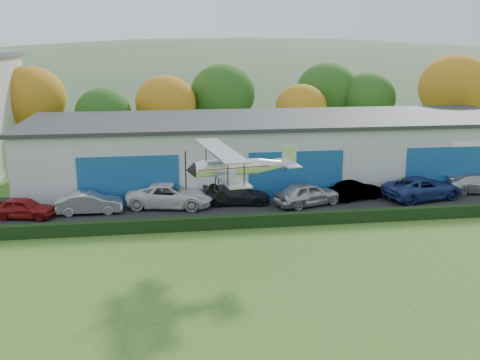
{
  "coord_description": "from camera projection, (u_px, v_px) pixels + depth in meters",
  "views": [
    {
      "loc": [
        -4.84,
        -16.31,
        11.24
      ],
      "look_at": [
        -0.48,
        12.96,
        3.88
      ],
      "focal_mm": 41.46,
      "sensor_mm": 36.0,
      "label": 1
    }
  ],
  "objects": [
    {
      "name": "apron",
      "position": [
        271.0,
        204.0,
        39.64
      ],
      "size": [
        48.0,
        9.0,
        0.05
      ],
      "primitive_type": "cube",
      "color": "black",
      "rests_on": "ground"
    },
    {
      "name": "hedge",
      "position": [
        287.0,
        219.0,
        34.94
      ],
      "size": [
        46.0,
        0.6,
        0.8
      ],
      "primitive_type": "cube",
      "color": "black",
      "rests_on": "ground"
    },
    {
      "name": "hangar",
      "position": [
        279.0,
        149.0,
        45.99
      ],
      "size": [
        40.6,
        12.6,
        5.3
      ],
      "color": "#B2B7BC",
      "rests_on": "ground"
    },
    {
      "name": "tree_belt",
      "position": [
        213.0,
        99.0,
        56.82
      ],
      "size": [
        75.7,
        13.22,
        10.12
      ],
      "color": "#3D2614",
      "rests_on": "ground"
    },
    {
      "name": "distant_hills",
      "position": [
        160.0,
        131.0,
        155.96
      ],
      "size": [
        430.0,
        196.0,
        56.0
      ],
      "color": "#4C6642",
      "rests_on": "ground"
    },
    {
      "name": "car_0",
      "position": [
        24.0,
        208.0,
        36.18
      ],
      "size": [
        4.31,
        2.46,
        1.38
      ],
      "primitive_type": "imported",
      "rotation": [
        0.0,
        0.0,
        1.35
      ],
      "color": "maroon",
      "rests_on": "apron"
    },
    {
      "name": "car_1",
      "position": [
        90.0,
        203.0,
        37.19
      ],
      "size": [
        4.37,
        1.57,
        1.43
      ],
      "primitive_type": "imported",
      "rotation": [
        0.0,
        0.0,
        1.58
      ],
      "color": "silver",
      "rests_on": "apron"
    },
    {
      "name": "car_2",
      "position": [
        170.0,
        195.0,
        38.62
      ],
      "size": [
        6.35,
        3.87,
        1.64
      ],
      "primitive_type": "imported",
      "rotation": [
        0.0,
        0.0,
        1.37
      ],
      "color": "silver",
      "rests_on": "apron"
    },
    {
      "name": "car_3",
      "position": [
        237.0,
        195.0,
        39.35
      ],
      "size": [
        4.92,
        2.39,
        1.38
      ],
      "primitive_type": "imported",
      "rotation": [
        0.0,
        0.0,
        1.47
      ],
      "color": "black",
      "rests_on": "apron"
    },
    {
      "name": "car_4",
      "position": [
        308.0,
        194.0,
        39.01
      ],
      "size": [
        5.26,
        3.42,
        1.67
      ],
      "primitive_type": "imported",
      "rotation": [
        0.0,
        0.0,
        1.89
      ],
      "color": "silver",
      "rests_on": "apron"
    },
    {
      "name": "car_5",
      "position": [
        357.0,
        190.0,
        40.54
      ],
      "size": [
        4.31,
        2.48,
        1.34
      ],
      "primitive_type": "imported",
      "rotation": [
        0.0,
        0.0,
        1.85
      ],
      "color": "gray",
      "rests_on": "apron"
    },
    {
      "name": "car_6",
      "position": [
        422.0,
        188.0,
        40.6
      ],
      "size": [
        6.46,
        4.1,
        1.66
      ],
      "primitive_type": "imported",
      "rotation": [
        0.0,
        0.0,
        1.81
      ],
      "color": "navy",
      "rests_on": "apron"
    },
    {
      "name": "car_7",
      "position": [
        477.0,
        183.0,
        42.34
      ],
      "size": [
        5.16,
        2.52,
        1.45
      ],
      "primitive_type": "imported",
      "rotation": [
        0.0,
        0.0,
        1.47
      ],
      "color": "silver",
      "rests_on": "apron"
    },
    {
      "name": "biplane",
      "position": [
        237.0,
        165.0,
        29.31
      ],
      "size": [
        6.16,
        7.07,
        2.63
      ],
      "rotation": [
        0.0,
        0.0,
        0.13
      ],
      "color": "silver"
    }
  ]
}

